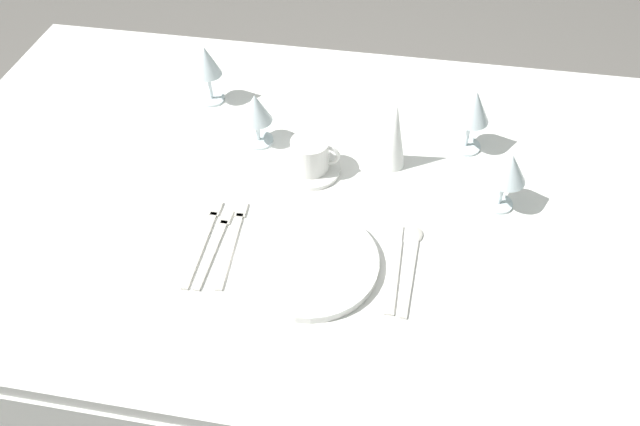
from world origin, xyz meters
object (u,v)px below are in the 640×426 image
at_px(spoon_soup, 412,259).
at_px(wine_glass_far, 256,110).
at_px(fork_outer, 233,240).
at_px(napkin_folded, 394,135).
at_px(fork_inner, 215,244).
at_px(dinner_knife, 394,270).
at_px(wine_glass_left, 206,64).
at_px(wine_glass_centre, 473,109).
at_px(fork_salad, 204,239).
at_px(coffee_cup_left, 311,155).
at_px(dinner_plate, 309,262).
at_px(wine_glass_right, 509,169).

relative_size(spoon_soup, wine_glass_far, 1.71).
distance_m(fork_outer, napkin_folded, 0.41).
distance_m(fork_inner, dinner_knife, 0.36).
bearing_deg(wine_glass_left, wine_glass_centre, -6.93).
distance_m(fork_inner, wine_glass_centre, 0.63).
bearing_deg(wine_glass_left, fork_salad, -75.02).
relative_size(coffee_cup_left, wine_glass_left, 0.72).
xyz_separation_m(fork_inner, wine_glass_far, (0.01, 0.32, 0.09)).
bearing_deg(dinner_plate, fork_outer, 168.11).
relative_size(spoon_soup, napkin_folded, 1.37).
bearing_deg(dinner_plate, wine_glass_far, 118.30).
relative_size(dinner_knife, coffee_cup_left, 1.99).
xyz_separation_m(dinner_plate, wine_glass_far, (-0.18, 0.34, 0.08)).
height_order(fork_salad, dinner_knife, same).
bearing_deg(wine_glass_centre, fork_salad, -143.62).
xyz_separation_m(fork_outer, fork_inner, (-0.03, -0.02, 0.00)).
relative_size(fork_salad, coffee_cup_left, 2.10).
relative_size(fork_inner, wine_glass_left, 1.38).
xyz_separation_m(dinner_plate, fork_inner, (-0.19, 0.02, -0.01)).
distance_m(fork_outer, wine_glass_centre, 0.60).
xyz_separation_m(wine_glass_left, wine_glass_right, (0.70, -0.25, -0.01)).
xyz_separation_m(coffee_cup_left, wine_glass_centre, (0.34, 0.14, 0.06)).
bearing_deg(dinner_plate, wine_glass_right, 32.01).
xyz_separation_m(fork_salad, wine_glass_right, (0.58, 0.20, 0.10)).
relative_size(fork_inner, fork_salad, 0.91).
height_order(fork_outer, napkin_folded, napkin_folded).
height_order(dinner_plate, wine_glass_right, wine_glass_right).
relative_size(fork_salad, wine_glass_far, 1.75).
xyz_separation_m(fork_outer, coffee_cup_left, (0.12, 0.23, 0.04)).
relative_size(fork_outer, coffee_cup_left, 2.08).
bearing_deg(spoon_soup, napkin_folded, 103.55).
xyz_separation_m(fork_inner, wine_glass_centre, (0.49, 0.39, 0.11)).
distance_m(dinner_plate, fork_salad, 0.22).
relative_size(spoon_soup, wine_glass_centre, 1.45).
xyz_separation_m(spoon_soup, coffee_cup_left, (-0.24, 0.22, 0.04)).
xyz_separation_m(wine_glass_left, wine_glass_far, (0.16, -0.14, -0.02)).
bearing_deg(napkin_folded, dinner_plate, -112.08).
bearing_deg(fork_outer, spoon_soup, 1.90).
bearing_deg(spoon_soup, wine_glass_far, 141.90).
relative_size(fork_outer, napkin_folded, 1.40).
bearing_deg(fork_salad, fork_inner, -19.58).
bearing_deg(fork_outer, wine_glass_far, 94.26).
height_order(fork_outer, wine_glass_left, wine_glass_left).
bearing_deg(wine_glass_centre, fork_inner, -141.51).
relative_size(dinner_plate, wine_glass_centre, 1.73).
height_order(fork_salad, wine_glass_left, wine_glass_left).
bearing_deg(fork_outer, napkin_folded, 44.31).
xyz_separation_m(fork_inner, spoon_soup, (0.39, 0.03, -0.00)).
height_order(wine_glass_right, wine_glass_far, wine_glass_right).
bearing_deg(wine_glass_far, napkin_folded, -4.63).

